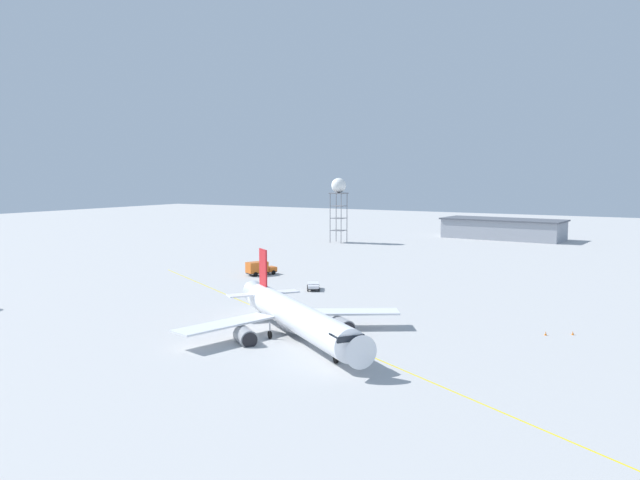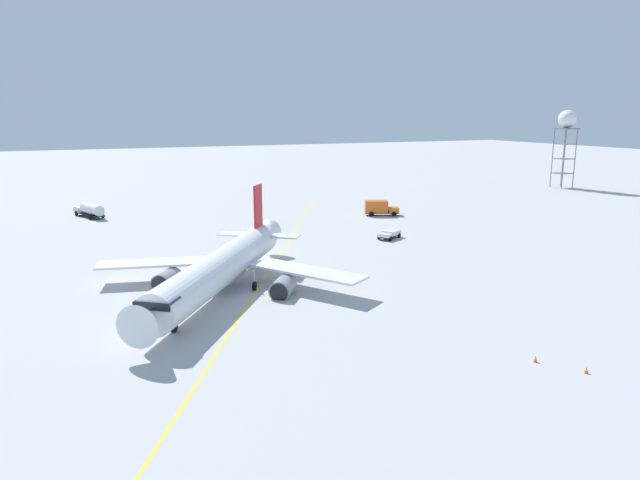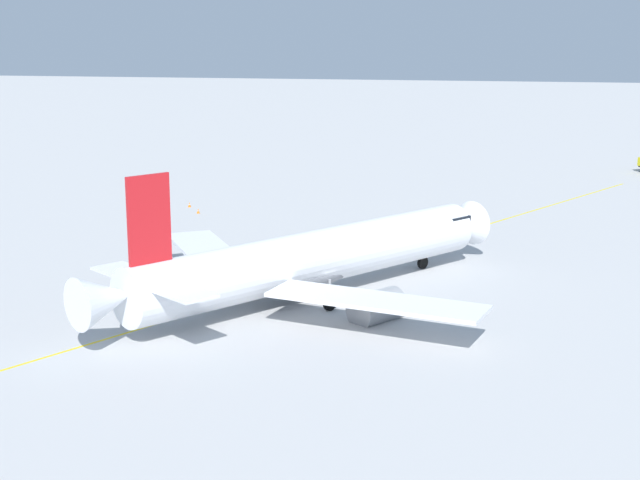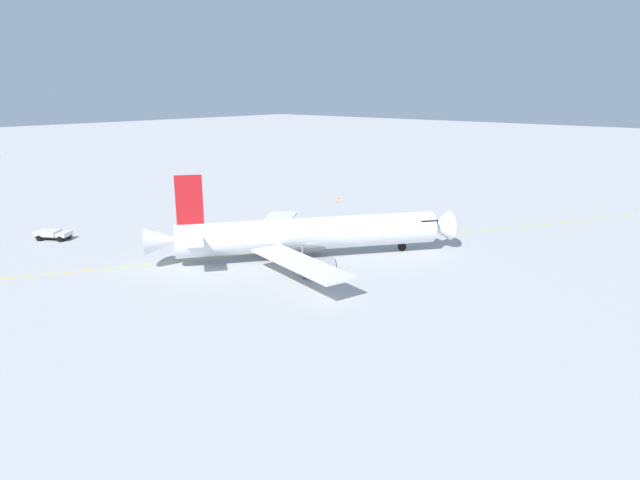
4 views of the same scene
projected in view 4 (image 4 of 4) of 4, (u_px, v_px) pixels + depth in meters
The scene contains 6 objects.
ground_plane at pixel (309, 259), 70.48m from camera, with size 600.00×600.00×0.00m, color #B2B2B2.
airliner_main at pixel (306, 236), 70.60m from camera, with size 34.15×29.02×11.44m.
pushback_tug_truck at pixel (53, 234), 79.63m from camera, with size 4.37×5.20×1.30m.
taxiway_centreline at pixel (280, 251), 74.05m from camera, with size 122.09×68.11×0.01m.
safety_cone_near at pixel (337, 201), 105.48m from camera, with size 0.36×0.36×0.55m.
safety_cone_mid at pixel (339, 197), 109.30m from camera, with size 0.36×0.36×0.55m.
Camera 4 is at (-50.16, -45.00, 20.85)m, focal length 31.29 mm.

